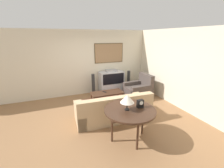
{
  "coord_description": "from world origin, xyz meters",
  "views": [
    {
      "loc": [
        -1.41,
        -4.14,
        2.44
      ],
      "look_at": [
        0.54,
        0.76,
        0.75
      ],
      "focal_mm": 24.0,
      "sensor_mm": 36.0,
      "label": 1
    }
  ],
  "objects_px": {
    "coffee_table": "(107,93)",
    "mantel_clock": "(140,104)",
    "speaker_tower_left": "(93,85)",
    "couch": "(114,110)",
    "tv": "(111,82)",
    "table_lamp": "(127,99)",
    "speaker_tower_right": "(128,81)",
    "console_table": "(130,112)",
    "armchair": "(139,90)"
  },
  "relations": [
    {
      "from": "mantel_clock",
      "to": "speaker_tower_right",
      "type": "bearing_deg",
      "value": 66.61
    },
    {
      "from": "tv",
      "to": "mantel_clock",
      "type": "bearing_deg",
      "value": -99.29
    },
    {
      "from": "tv",
      "to": "coffee_table",
      "type": "relative_size",
      "value": 0.89
    },
    {
      "from": "couch",
      "to": "tv",
      "type": "bearing_deg",
      "value": -107.62
    },
    {
      "from": "tv",
      "to": "couch",
      "type": "relative_size",
      "value": 0.46
    },
    {
      "from": "couch",
      "to": "table_lamp",
      "type": "bearing_deg",
      "value": 87.27
    },
    {
      "from": "coffee_table",
      "to": "speaker_tower_right",
      "type": "bearing_deg",
      "value": 34.94
    },
    {
      "from": "armchair",
      "to": "speaker_tower_left",
      "type": "bearing_deg",
      "value": -119.33
    },
    {
      "from": "coffee_table",
      "to": "mantel_clock",
      "type": "height_order",
      "value": "mantel_clock"
    },
    {
      "from": "tv",
      "to": "table_lamp",
      "type": "height_order",
      "value": "table_lamp"
    },
    {
      "from": "armchair",
      "to": "table_lamp",
      "type": "relative_size",
      "value": 2.67
    },
    {
      "from": "coffee_table",
      "to": "couch",
      "type": "bearing_deg",
      "value": -100.02
    },
    {
      "from": "armchair",
      "to": "mantel_clock",
      "type": "bearing_deg",
      "value": -33.09
    },
    {
      "from": "table_lamp",
      "to": "tv",
      "type": "bearing_deg",
      "value": 74.67
    },
    {
      "from": "console_table",
      "to": "table_lamp",
      "type": "relative_size",
      "value": 3.24
    },
    {
      "from": "tv",
      "to": "coffee_table",
      "type": "xyz_separation_m",
      "value": [
        -0.58,
        -1.03,
        -0.09
      ]
    },
    {
      "from": "couch",
      "to": "console_table",
      "type": "height_order",
      "value": "couch"
    },
    {
      "from": "couch",
      "to": "coffee_table",
      "type": "relative_size",
      "value": 1.92
    },
    {
      "from": "coffee_table",
      "to": "speaker_tower_left",
      "type": "distance_m",
      "value": 1.03
    },
    {
      "from": "speaker_tower_right",
      "to": "armchair",
      "type": "bearing_deg",
      "value": -89.03
    },
    {
      "from": "table_lamp",
      "to": "speaker_tower_left",
      "type": "distance_m",
      "value": 3.21
    },
    {
      "from": "mantel_clock",
      "to": "speaker_tower_left",
      "type": "bearing_deg",
      "value": 95.82
    },
    {
      "from": "coffee_table",
      "to": "console_table",
      "type": "relative_size",
      "value": 0.98
    },
    {
      "from": "coffee_table",
      "to": "console_table",
      "type": "height_order",
      "value": "console_table"
    },
    {
      "from": "mantel_clock",
      "to": "coffee_table",
      "type": "bearing_deg",
      "value": 91.65
    },
    {
      "from": "mantel_clock",
      "to": "speaker_tower_right",
      "type": "xyz_separation_m",
      "value": [
        1.36,
        3.14,
        -0.47
      ]
    },
    {
      "from": "armchair",
      "to": "console_table",
      "type": "height_order",
      "value": "armchair"
    },
    {
      "from": "armchair",
      "to": "couch",
      "type": "bearing_deg",
      "value": -54.89
    },
    {
      "from": "armchair",
      "to": "table_lamp",
      "type": "xyz_separation_m",
      "value": [
        -1.72,
        -2.26,
        0.79
      ]
    },
    {
      "from": "armchair",
      "to": "mantel_clock",
      "type": "distance_m",
      "value": 2.71
    },
    {
      "from": "table_lamp",
      "to": "speaker_tower_right",
      "type": "bearing_deg",
      "value": 61.44
    },
    {
      "from": "tv",
      "to": "mantel_clock",
      "type": "height_order",
      "value": "tv"
    },
    {
      "from": "mantel_clock",
      "to": "speaker_tower_left",
      "type": "relative_size",
      "value": 0.21
    },
    {
      "from": "couch",
      "to": "speaker_tower_left",
      "type": "height_order",
      "value": "speaker_tower_left"
    },
    {
      "from": "coffee_table",
      "to": "mantel_clock",
      "type": "distance_m",
      "value": 2.21
    },
    {
      "from": "mantel_clock",
      "to": "console_table",
      "type": "bearing_deg",
      "value": 179.28
    },
    {
      "from": "tv",
      "to": "couch",
      "type": "height_order",
      "value": "tv"
    },
    {
      "from": "armchair",
      "to": "console_table",
      "type": "xyz_separation_m",
      "value": [
        -1.64,
        -2.25,
        0.45
      ]
    },
    {
      "from": "console_table",
      "to": "tv",
      "type": "bearing_deg",
      "value": 76.02
    },
    {
      "from": "coffee_table",
      "to": "tv",
      "type": "bearing_deg",
      "value": 60.46
    },
    {
      "from": "couch",
      "to": "coffee_table",
      "type": "bearing_deg",
      "value": -97.67
    },
    {
      "from": "speaker_tower_left",
      "to": "speaker_tower_right",
      "type": "height_order",
      "value": "same"
    },
    {
      "from": "coffee_table",
      "to": "console_table",
      "type": "bearing_deg",
      "value": -95.55
    },
    {
      "from": "couch",
      "to": "console_table",
      "type": "relative_size",
      "value": 1.89
    },
    {
      "from": "tv",
      "to": "table_lamp",
      "type": "bearing_deg",
      "value": -105.33
    },
    {
      "from": "armchair",
      "to": "coffee_table",
      "type": "xyz_separation_m",
      "value": [
        -1.44,
        -0.11,
        0.1
      ]
    },
    {
      "from": "couch",
      "to": "speaker_tower_right",
      "type": "bearing_deg",
      "value": -125.14
    },
    {
      "from": "couch",
      "to": "table_lamp",
      "type": "distance_m",
      "value": 1.31
    },
    {
      "from": "armchair",
      "to": "console_table",
      "type": "relative_size",
      "value": 0.82
    },
    {
      "from": "console_table",
      "to": "armchair",
      "type": "bearing_deg",
      "value": 53.9
    }
  ]
}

